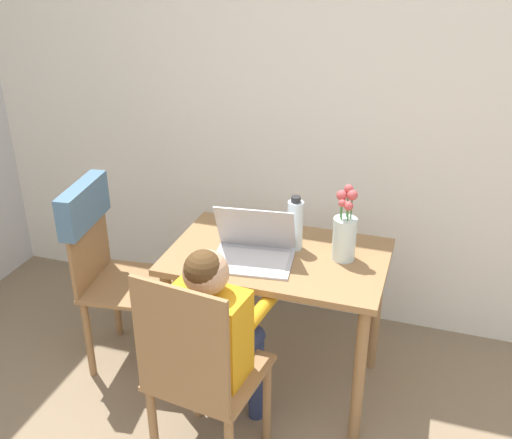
% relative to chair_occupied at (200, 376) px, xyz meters
% --- Properties ---
extents(wall_back, '(6.40, 0.05, 2.50)m').
position_rel_chair_occupied_xyz_m(wall_back, '(0.41, 1.30, 0.77)').
color(wall_back, white).
rests_on(wall_back, ground_plane).
extents(dining_table, '(0.96, 0.61, 0.71)m').
position_rel_chair_occupied_xyz_m(dining_table, '(0.13, 0.60, 0.12)').
color(dining_table, olive).
rests_on(dining_table, ground_plane).
extents(chair_occupied, '(0.45, 0.45, 0.94)m').
position_rel_chair_occupied_xyz_m(chair_occupied, '(0.00, 0.00, 0.00)').
color(chair_occupied, olive).
rests_on(chair_occupied, ground_plane).
extents(chair_spare, '(0.48, 0.45, 0.95)m').
position_rel_chair_occupied_xyz_m(chair_spare, '(-0.72, 0.53, 0.15)').
color(chair_spare, olive).
rests_on(chair_spare, ground_plane).
extents(person_seated, '(0.36, 0.46, 0.99)m').
position_rel_chair_occupied_xyz_m(person_seated, '(0.02, 0.13, 0.14)').
color(person_seated, orange).
rests_on(person_seated, ground_plane).
extents(laptop, '(0.37, 0.30, 0.24)m').
position_rel_chair_occupied_xyz_m(laptop, '(0.04, 0.53, 0.29)').
color(laptop, '#B2B2B7').
rests_on(laptop, dining_table).
extents(flower_vase, '(0.10, 0.10, 0.34)m').
position_rel_chair_occupied_xyz_m(flower_vase, '(0.41, 0.65, 0.36)').
color(flower_vase, silver).
rests_on(flower_vase, dining_table).
extents(water_bottle, '(0.07, 0.07, 0.25)m').
position_rel_chair_occupied_xyz_m(water_bottle, '(0.18, 0.67, 0.35)').
color(water_bottle, silver).
rests_on(water_bottle, dining_table).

